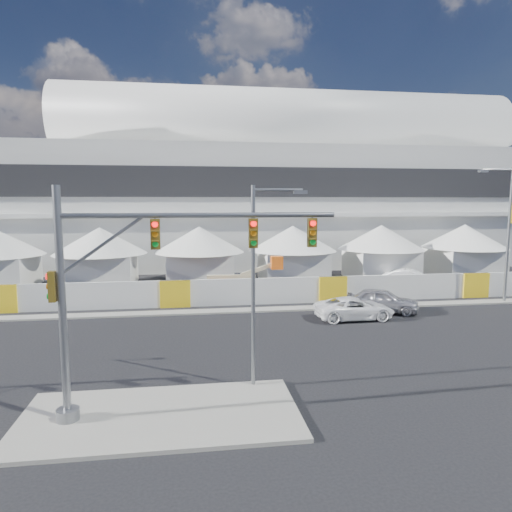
{
  "coord_description": "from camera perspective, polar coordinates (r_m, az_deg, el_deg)",
  "views": [
    {
      "loc": [
        -4.85,
        -19.01,
        7.81
      ],
      "look_at": [
        -0.64,
        10.0,
        4.25
      ],
      "focal_mm": 32.0,
      "sensor_mm": 36.0,
      "label": 1
    }
  ],
  "objects": [
    {
      "name": "ground",
      "position": [
        21.12,
        5.81,
        -14.82
      ],
      "size": [
        160.0,
        160.0,
        0.0
      ],
      "primitive_type": "plane",
      "color": "black",
      "rests_on": "ground"
    },
    {
      "name": "median_island",
      "position": [
        17.82,
        -11.77,
        -18.96
      ],
      "size": [
        10.0,
        5.0,
        0.15
      ],
      "primitive_type": "cube",
      "color": "gray",
      "rests_on": "ground"
    },
    {
      "name": "stadium",
      "position": [
        62.03,
        4.41,
        8.42
      ],
      "size": [
        80.0,
        24.8,
        21.98
      ],
      "color": "silver",
      "rests_on": "ground"
    },
    {
      "name": "tent_row",
      "position": [
        43.59,
        -1.17,
        0.79
      ],
      "size": [
        53.4,
        8.4,
        5.4
      ],
      "color": "white",
      "rests_on": "ground"
    },
    {
      "name": "hoarding_fence",
      "position": [
        35.88,
        9.52,
        -4.11
      ],
      "size": [
        70.0,
        0.25,
        2.0
      ],
      "primitive_type": "cube",
      "color": "silver",
      "rests_on": "ground"
    },
    {
      "name": "sedan_silver",
      "position": [
        33.39,
        15.49,
        -5.37
      ],
      "size": [
        3.8,
        5.34,
        1.69
      ],
      "primitive_type": "imported",
      "rotation": [
        0.0,
        0.0,
        1.16
      ],
      "color": "#BAB9BE",
      "rests_on": "ground"
    },
    {
      "name": "pickup_curb",
      "position": [
        31.09,
        12.19,
        -6.41
      ],
      "size": [
        2.57,
        5.3,
        1.45
      ],
      "primitive_type": "imported",
      "rotation": [
        0.0,
        0.0,
        1.6
      ],
      "color": "white",
      "rests_on": "ground"
    },
    {
      "name": "lot_car_a",
      "position": [
        43.4,
        18.85,
        -2.73
      ],
      "size": [
        4.31,
        4.95,
        1.62
      ],
      "primitive_type": "imported",
      "rotation": [
        0.0,
        0.0,
        0.93
      ],
      "color": "white",
      "rests_on": "ground"
    },
    {
      "name": "traffic_mast",
      "position": [
        16.51,
        -16.61,
        -4.48
      ],
      "size": [
        9.94,
        0.8,
        8.18
      ],
      "color": "slate",
      "rests_on": "median_island"
    },
    {
      "name": "streetlight_median",
      "position": [
        18.64,
        0.31,
        -2.04
      ],
      "size": [
        2.29,
        0.23,
        8.28
      ],
      "color": "gray",
      "rests_on": "median_island"
    },
    {
      "name": "streetlight_curb",
      "position": [
        39.53,
        28.81,
        3.44
      ],
      "size": [
        3.06,
        0.69,
        10.34
      ],
      "color": "gray",
      "rests_on": "ground"
    },
    {
      "name": "boom_lift",
      "position": [
        35.37,
        -3.94,
        -4.27
      ],
      "size": [
        6.98,
        1.74,
        3.54
      ],
      "rotation": [
        0.0,
        0.0,
        -0.05
      ],
      "color": "orange",
      "rests_on": "ground"
    }
  ]
}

